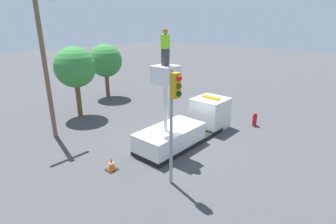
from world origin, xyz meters
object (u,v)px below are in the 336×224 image
Objects in this scene: traffic_light_pole at (174,106)px; traffic_cone_rear at (111,164)px; utility_pole at (44,62)px; bucket_truck at (188,125)px; tree_left_bg at (105,61)px; tree_right_bg at (75,68)px; worker at (165,48)px; fire_hydrant at (255,119)px.

traffic_light_pole is 4.62m from traffic_cone_rear.
utility_pole is at bearing 96.16° from traffic_light_pole.
bucket_truck is 12.04m from tree_left_bg.
utility_pole reaches higher than tree_right_bg.
traffic_light_pole is at bearing -150.58° from bucket_truck.
worker is 0.34× the size of traffic_light_pole.
tree_left_bg is at bearing 68.07° from worker.
traffic_light_pole is at bearing -69.65° from traffic_cone_rear.
utility_pole reaches higher than traffic_cone_rear.
utility_pole reaches higher than tree_left_bg.
fire_hydrant is at bearing 1.16° from traffic_light_pole.
traffic_cone_rear is at bearing -111.81° from tree_right_bg.
traffic_light_pole is 1.04× the size of tree_left_bg.
utility_pole is (-5.17, 6.55, 3.77)m from bucket_truck.
bucket_truck is 9.42m from tree_right_bg.
worker reaches higher than tree_left_bg.
bucket_truck is 5.39m from traffic_cone_rear.
bucket_truck is at bearing 155.24° from fire_hydrant.
tree_right_bg is at bearing 103.28° from bucket_truck.
tree_left_bg is at bearing 63.94° from traffic_light_pole.
utility_pole is at bearing 128.30° from bucket_truck.
tree_left_bg is at bearing 30.48° from tree_right_bg.
utility_pole is (0.15, 5.93, 4.36)m from traffic_cone_rear.
traffic_cone_rear is (-1.11, 3.00, -3.34)m from traffic_light_pole.
worker is 0.33× the size of tree_right_bg.
worker is at bearing 47.76° from traffic_light_pole.
worker is 3.77m from traffic_light_pole.
tree_left_bg is at bearing 32.51° from utility_pole.
traffic_cone_rear is 0.08× the size of utility_pole.
traffic_cone_rear is at bearing 164.38° from fire_hydrant.
tree_left_bg is (6.78, 13.86, -0.21)m from traffic_light_pole.
bucket_truck is at bearing -102.61° from tree_left_bg.
traffic_light_pole is 7.77× the size of traffic_cone_rear.
fire_hydrant is 1.45× the size of traffic_cone_rear.
traffic_cone_rear is 9.39m from tree_right_bg.
worker is 6.28m from traffic_cone_rear.
traffic_cone_rear is 7.36m from utility_pole.
worker is at bearing -111.93° from tree_left_bg.
traffic_light_pole is 9.03m from utility_pole.
worker is at bearing 162.15° from fire_hydrant.
fire_hydrant is 0.18× the size of tree_right_bg.
tree_left_bg is 0.95× the size of tree_right_bg.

